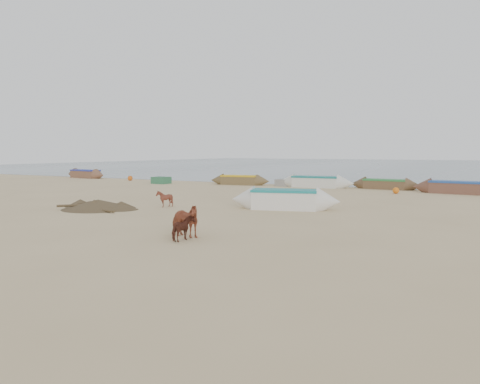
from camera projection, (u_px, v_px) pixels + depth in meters
The scene contains 9 objects.
ground at pixel (192, 225), 18.30m from camera, with size 140.00×140.00×0.00m, color tan.
sea at pixel (431, 166), 90.23m from camera, with size 160.00×160.00×0.00m, color slate.
cow_adult at pixel (184, 220), 15.76m from camera, with size 0.62×1.35×1.14m, color #994B32.
calf_front at pixel (165, 199), 24.20m from camera, with size 0.71×0.79×0.87m, color #5D2A1D.
calf_right at pixel (184, 229), 15.12m from camera, with size 0.80×0.68×0.81m, color #4E2419.
near_canoe at pixel (285, 199), 23.28m from camera, with size 5.45×1.41×0.99m, color silver, non-canonical shape.
debris_pile at pixel (98, 204), 23.48m from camera, with size 3.57×3.57×0.47m, color brown.
waterline_canoes at pixel (366, 184), 35.36m from camera, with size 60.48×3.31×0.89m.
beach_clutter at pixel (377, 187), 33.51m from camera, with size 41.94×3.65×0.64m.
Camera 1 is at (10.25, -15.06, 2.92)m, focal length 35.00 mm.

